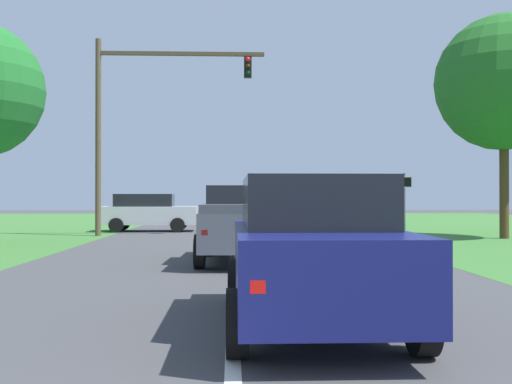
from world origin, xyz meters
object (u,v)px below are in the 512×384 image
at_px(oak_tree_right, 504,83).
at_px(crossing_suv_far, 148,212).
at_px(red_suv_near, 311,248).
at_px(keep_moving_sign, 404,197).
at_px(pickup_truck_lead, 243,223).
at_px(traffic_light, 140,107).

bearing_deg(oak_tree_right, crossing_suv_far, 159.34).
distance_m(red_suv_near, keep_moving_sign, 16.30).
bearing_deg(crossing_suv_far, oak_tree_right, -20.66).
height_order(pickup_truck_lead, crossing_suv_far, pickup_truck_lead).
bearing_deg(pickup_truck_lead, crossing_suv_far, 107.41).
xyz_separation_m(red_suv_near, keep_moving_sign, (5.65, 15.27, 0.64)).
distance_m(traffic_light, keep_moving_sign, 11.58).
height_order(keep_moving_sign, crossing_suv_far, keep_moving_sign).
relative_size(oak_tree_right, crossing_suv_far, 1.94).
height_order(keep_moving_sign, oak_tree_right, oak_tree_right).
relative_size(traffic_light, keep_moving_sign, 3.24).
bearing_deg(red_suv_near, pickup_truck_lead, 95.55).
distance_m(red_suv_near, oak_tree_right, 19.22).
height_order(oak_tree_right, crossing_suv_far, oak_tree_right).
height_order(red_suv_near, oak_tree_right, oak_tree_right).
relative_size(pickup_truck_lead, keep_moving_sign, 1.91).
relative_size(red_suv_near, traffic_light, 0.56).
bearing_deg(keep_moving_sign, red_suv_near, -110.30).
bearing_deg(crossing_suv_far, keep_moving_sign, -29.42).
relative_size(keep_moving_sign, crossing_suv_far, 0.56).
bearing_deg(traffic_light, red_suv_near, -74.59).
height_order(red_suv_near, traffic_light, traffic_light).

